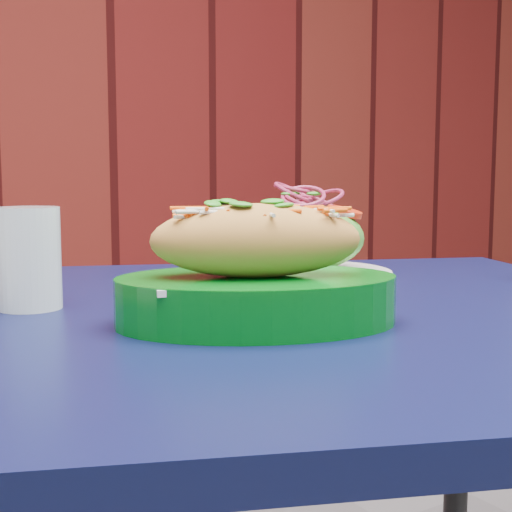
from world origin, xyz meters
TOP-DOWN VIEW (x-y plane):
  - brick_wall at (0.00, 2.97)m, footprint 4.90×0.04m
  - cafe_table at (-0.43, 1.19)m, footprint 1.04×1.04m
  - banh_mi_basket at (-0.54, 1.15)m, footprint 0.32×0.27m
  - salad_plate at (-0.32, 1.37)m, footprint 0.24×0.24m
  - water_glass at (-0.70, 1.35)m, footprint 0.07×0.07m

SIDE VIEW (x-z plane):
  - cafe_table at x=-0.43m, z-range 0.29..1.04m
  - banh_mi_basket at x=-0.54m, z-range 0.73..0.86m
  - salad_plate at x=-0.32m, z-range 0.73..0.87m
  - water_glass at x=-0.70m, z-range 0.75..0.86m
  - brick_wall at x=0.00m, z-range 0.00..2.80m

